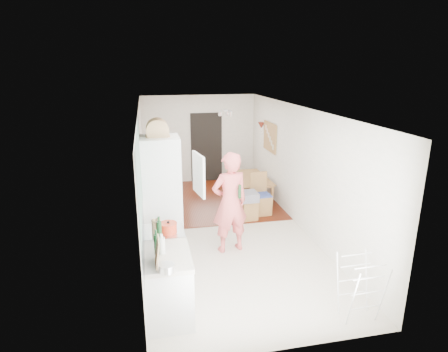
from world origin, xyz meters
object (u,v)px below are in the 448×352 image
object	(u,v)px
dining_table	(251,189)
drying_rack	(360,289)
person	(230,194)
dining_chair	(261,194)
stool	(248,210)

from	to	relation	value
dining_table	drying_rack	distance (m)	4.92
person	dining_chair	distance (m)	1.99
person	drying_rack	world-z (taller)	person
person	dining_table	distance (m)	3.03
drying_rack	stool	bearing A→B (deg)	96.98
stool	drying_rack	xyz separation A→B (m)	(0.55, -3.56, 0.22)
dining_table	stool	distance (m)	1.42
stool	dining_chair	bearing A→B (deg)	33.58
dining_table	person	bearing A→B (deg)	155.59
person	dining_chair	world-z (taller)	person
dining_table	drying_rack	size ratio (longest dim) A/B	1.51
person	dining_table	world-z (taller)	person
person	dining_table	size ratio (longest dim) A/B	1.65
dining_table	stool	world-z (taller)	dining_table
dining_table	dining_chair	distance (m)	1.14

